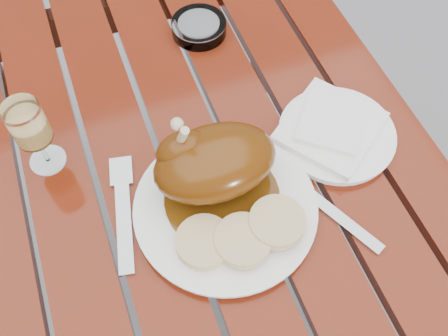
# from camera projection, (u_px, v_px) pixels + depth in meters

# --- Properties ---
(ground) EXTENTS (60.00, 60.00, 0.00)m
(ground) POSITION_uv_depth(u_px,v_px,m) (215.00, 309.00, 1.47)
(ground) COLOR slate
(ground) RESTS_ON ground
(table) EXTENTS (0.80, 1.20, 0.75)m
(table) POSITION_uv_depth(u_px,v_px,m) (212.00, 264.00, 1.15)
(table) COLOR maroon
(table) RESTS_ON ground
(dinner_plate) EXTENTS (0.39, 0.39, 0.02)m
(dinner_plate) POSITION_uv_depth(u_px,v_px,m) (225.00, 209.00, 0.79)
(dinner_plate) COLOR white
(dinner_plate) RESTS_ON table
(roast_duck) EXTENTS (0.20, 0.19, 0.14)m
(roast_duck) POSITION_uv_depth(u_px,v_px,m) (211.00, 163.00, 0.77)
(roast_duck) COLOR #502B09
(roast_duck) RESTS_ON dinner_plate
(bread_dumplings) EXTENTS (0.20, 0.11, 0.03)m
(bread_dumplings) POSITION_uv_depth(u_px,v_px,m) (241.00, 235.00, 0.75)
(bread_dumplings) COLOR #D7B683
(bread_dumplings) RESTS_ON dinner_plate
(wine_glass) EXTENTS (0.08, 0.08, 0.14)m
(wine_glass) POSITION_uv_depth(u_px,v_px,m) (35.00, 136.00, 0.79)
(wine_glass) COLOR #F9D471
(wine_glass) RESTS_ON table
(side_plate) EXTENTS (0.26, 0.26, 0.02)m
(side_plate) POSITION_uv_depth(u_px,v_px,m) (337.00, 135.00, 0.87)
(side_plate) COLOR white
(side_plate) RESTS_ON table
(napkin) EXTENTS (0.22, 0.21, 0.01)m
(napkin) POSITION_uv_depth(u_px,v_px,m) (330.00, 127.00, 0.86)
(napkin) COLOR white
(napkin) RESTS_ON side_plate
(ashtray) EXTENTS (0.14, 0.14, 0.03)m
(ashtray) POSITION_uv_depth(u_px,v_px,m) (199.00, 27.00, 1.00)
(ashtray) COLOR #B2B7BC
(ashtray) RESTS_ON table
(fork) EXTENTS (0.06, 0.19, 0.01)m
(fork) POSITION_uv_depth(u_px,v_px,m) (124.00, 217.00, 0.79)
(fork) COLOR gray
(fork) RESTS_ON table
(knife) EXTENTS (0.10, 0.19, 0.01)m
(knife) POSITION_uv_depth(u_px,v_px,m) (329.00, 210.00, 0.80)
(knife) COLOR gray
(knife) RESTS_ON table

